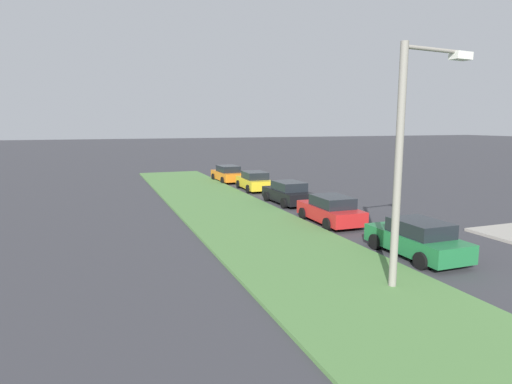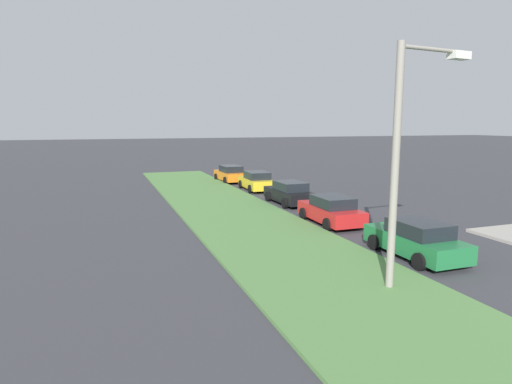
# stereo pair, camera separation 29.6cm
# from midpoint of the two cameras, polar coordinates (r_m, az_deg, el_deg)

# --- Properties ---
(grass_median) EXTENTS (60.00, 6.00, 0.12)m
(grass_median) POSITION_cam_midpoint_polar(r_m,az_deg,el_deg) (17.83, 3.81, -7.58)
(grass_median) COLOR #517F42
(grass_median) RESTS_ON ground
(parked_car_green) EXTENTS (4.30, 2.02, 1.47)m
(parked_car_green) POSITION_cam_midpoint_polar(r_m,az_deg,el_deg) (17.94, 20.07, -5.84)
(parked_car_green) COLOR #1E6B38
(parked_car_green) RESTS_ON ground
(parked_car_red) EXTENTS (4.33, 2.07, 1.47)m
(parked_car_red) POSITION_cam_midpoint_polar(r_m,az_deg,el_deg) (22.66, 9.47, -2.38)
(parked_car_red) COLOR red
(parked_car_red) RESTS_ON ground
(parked_car_black) EXTENTS (4.34, 2.10, 1.47)m
(parked_car_black) POSITION_cam_midpoint_polar(r_m,az_deg,el_deg) (27.94, 3.93, -0.12)
(parked_car_black) COLOR black
(parked_car_black) RESTS_ON ground
(parked_car_yellow) EXTENTS (4.37, 2.16, 1.47)m
(parked_car_yellow) POSITION_cam_midpoint_polar(r_m,az_deg,el_deg) (33.63, -0.48, 1.45)
(parked_car_yellow) COLOR gold
(parked_car_yellow) RESTS_ON ground
(parked_car_orange) EXTENTS (4.37, 2.15, 1.47)m
(parked_car_orange) POSITION_cam_midpoint_polar(r_m,az_deg,el_deg) (38.55, -3.98, 2.40)
(parked_car_orange) COLOR orange
(parked_car_orange) RESTS_ON ground
(streetlight) EXTENTS (0.60, 2.87, 7.50)m
(streetlight) POSITION_cam_midpoint_polar(r_m,az_deg,el_deg) (13.82, 18.88, 5.40)
(streetlight) COLOR gray
(streetlight) RESTS_ON ground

